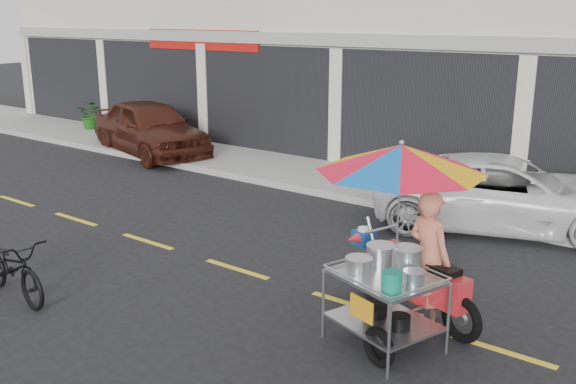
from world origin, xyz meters
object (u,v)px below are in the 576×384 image
Objects in this scene: white_pickup at (507,193)px; maroon_sedan at (150,128)px; food_vendor_rig at (408,214)px; near_bicycle at (13,268)px.

maroon_sedan is at bearing 67.92° from white_pickup.
white_pickup is 1.91× the size of food_vendor_rig.
maroon_sedan is 9.14m from near_bicycle.
food_vendor_rig is at bearing 165.23° from white_pickup.
maroon_sedan reaches higher than white_pickup.
near_bicycle is 0.68× the size of food_vendor_rig.
near_bicycle is (5.58, -7.24, -0.32)m from maroon_sedan.
maroon_sedan reaches higher than near_bicycle.
maroon_sedan is at bearing 171.31° from food_vendor_rig.
near_bicycle is (-4.20, -6.87, -0.21)m from white_pickup.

